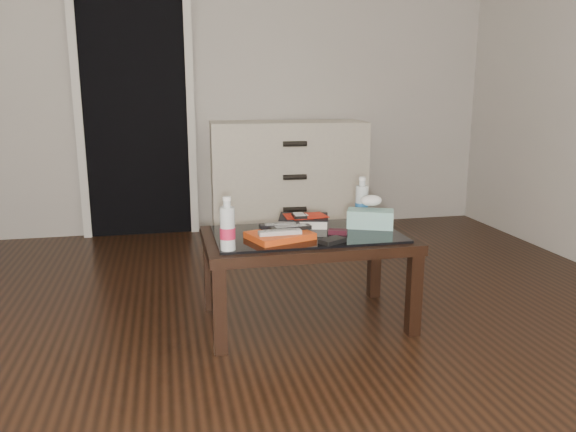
# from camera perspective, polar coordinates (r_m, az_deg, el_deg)

# --- Properties ---
(ground) EXTENTS (5.00, 5.00, 0.00)m
(ground) POSITION_cam_1_polar(r_m,az_deg,el_deg) (2.41, -6.45, -15.89)
(ground) COLOR black
(ground) RESTS_ON ground
(doorway) EXTENTS (0.90, 0.08, 2.07)m
(doorway) POSITION_cam_1_polar(r_m,az_deg,el_deg) (4.58, -15.25, 10.79)
(doorway) COLOR black
(doorway) RESTS_ON ground
(coffee_table) EXTENTS (1.00, 0.60, 0.46)m
(coffee_table) POSITION_cam_1_polar(r_m,az_deg,el_deg) (2.77, 1.91, -3.02)
(coffee_table) COLOR black
(coffee_table) RESTS_ON ground
(dresser) EXTENTS (1.23, 0.57, 0.90)m
(dresser) POSITION_cam_1_polar(r_m,az_deg,el_deg) (4.49, -0.06, 3.85)
(dresser) COLOR beige
(dresser) RESTS_ON ground
(magazines) EXTENTS (0.33, 0.29, 0.03)m
(magazines) POSITION_cam_1_polar(r_m,az_deg,el_deg) (2.64, -0.83, -2.00)
(magazines) COLOR #C64012
(magazines) RESTS_ON coffee_table
(remote_silver) EXTENTS (0.20, 0.06, 0.02)m
(remote_silver) POSITION_cam_1_polar(r_m,az_deg,el_deg) (2.60, -0.83, -1.63)
(remote_silver) COLOR #B4B4B9
(remote_silver) RESTS_ON magazines
(remote_black_front) EXTENTS (0.20, 0.07, 0.02)m
(remote_black_front) POSITION_cam_1_polar(r_m,az_deg,el_deg) (2.69, 0.26, -1.18)
(remote_black_front) COLOR black
(remote_black_front) RESTS_ON magazines
(remote_black_back) EXTENTS (0.20, 0.05, 0.02)m
(remote_black_back) POSITION_cam_1_polar(r_m,az_deg,el_deg) (2.73, -0.80, -0.97)
(remote_black_back) COLOR black
(remote_black_back) RESTS_ON magazines
(textbook) EXTENTS (0.29, 0.26, 0.05)m
(textbook) POSITION_cam_1_polar(r_m,az_deg,el_deg) (2.91, 1.60, -0.46)
(textbook) COLOR black
(textbook) RESTS_ON coffee_table
(dvd_mailers) EXTENTS (0.19, 0.14, 0.01)m
(dvd_mailers) POSITION_cam_1_polar(r_m,az_deg,el_deg) (2.90, 1.52, 0.05)
(dvd_mailers) COLOR #B01B0B
(dvd_mailers) RESTS_ON textbook
(ipod) EXTENTS (0.07, 0.11, 0.02)m
(ipod) POSITION_cam_1_polar(r_m,az_deg,el_deg) (2.86, 1.14, 0.07)
(ipod) COLOR black
(ipod) RESTS_ON dvd_mailers
(flip_phone) EXTENTS (0.10, 0.08, 0.02)m
(flip_phone) POSITION_cam_1_polar(r_m,az_deg,el_deg) (2.74, 5.09, -1.60)
(flip_phone) COLOR black
(flip_phone) RESTS_ON coffee_table
(wallet) EXTENTS (0.14, 0.12, 0.02)m
(wallet) POSITION_cam_1_polar(r_m,az_deg,el_deg) (2.58, 4.52, -2.51)
(wallet) COLOR black
(wallet) RESTS_ON coffee_table
(water_bottle_left) EXTENTS (0.07, 0.07, 0.24)m
(water_bottle_left) POSITION_cam_1_polar(r_m,az_deg,el_deg) (2.45, -6.17, -0.75)
(water_bottle_left) COLOR silver
(water_bottle_left) RESTS_ON coffee_table
(water_bottle_right) EXTENTS (0.08, 0.08, 0.24)m
(water_bottle_right) POSITION_cam_1_polar(r_m,az_deg,el_deg) (2.99, 7.50, 1.71)
(water_bottle_right) COLOR silver
(water_bottle_right) RESTS_ON coffee_table
(tissue_box) EXTENTS (0.26, 0.20, 0.09)m
(tissue_box) POSITION_cam_1_polar(r_m,az_deg,el_deg) (2.88, 8.36, -0.27)
(tissue_box) COLOR teal
(tissue_box) RESTS_ON coffee_table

